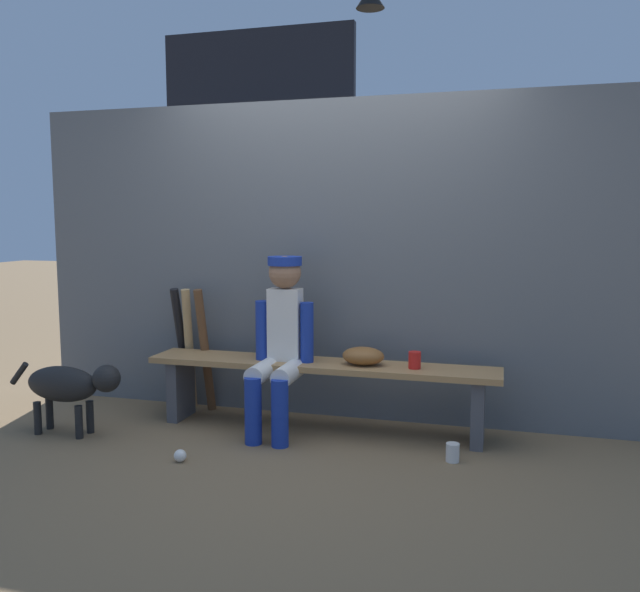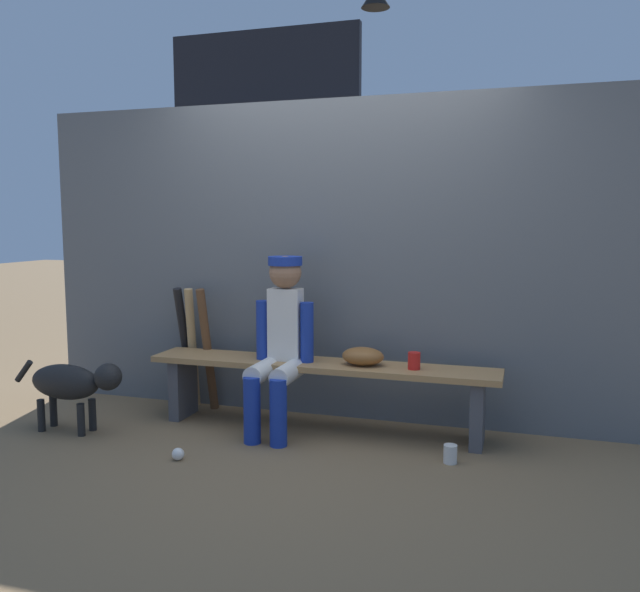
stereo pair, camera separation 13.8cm
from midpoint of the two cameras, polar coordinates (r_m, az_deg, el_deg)
The scene contains 13 objects.
ground_plane at distance 4.55m, azimuth -0.89°, elevation -11.62°, with size 30.00×30.00×0.00m, color brown.
chainlink_fence at distance 4.67m, azimuth 0.32°, elevation 3.07°, with size 4.62×0.03×2.27m, color #595E63.
dugout_bench at distance 4.45m, azimuth -0.90°, elevation -7.14°, with size 2.39×0.36×0.47m.
player_seated at distance 4.36m, azimuth -4.44°, elevation -3.65°, with size 0.41×0.55×1.19m.
baseball_glove at distance 4.34m, azimuth 2.88°, elevation -5.25°, with size 0.28×0.20×0.12m, color brown.
bat_wood_dark at distance 4.92m, azimuth -10.81°, elevation -4.72°, with size 0.06×0.06×0.93m, color brown.
bat_wood_tan at distance 5.04m, azimuth -12.12°, elevation -4.53°, with size 0.06×0.06×0.92m, color tan.
bat_aluminum_black at distance 5.11m, azimuth -12.69°, elevation -4.38°, with size 0.06×0.06×0.93m, color black.
baseball at distance 4.08m, azimuth -13.10°, elevation -13.43°, with size 0.07×0.07×0.07m, color white.
cup_on_ground at distance 4.04m, azimuth 10.52°, elevation -13.29°, with size 0.08×0.08×0.11m, color silver.
cup_on_bench at distance 4.26m, azimuth 7.34°, elevation -5.58°, with size 0.08×0.08×0.11m, color red.
scoreboard at distance 6.10m, azimuth -5.52°, elevation 15.10°, with size 2.05×0.27×3.35m.
dog at distance 4.70m, azimuth -21.82°, elevation -7.24°, with size 0.84×0.20×0.49m.
Camera 1 is at (1.17, -4.16, 1.43)m, focal length 36.64 mm.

